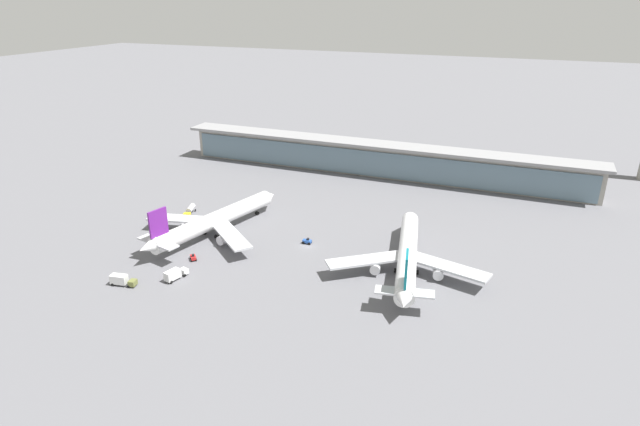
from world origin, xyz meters
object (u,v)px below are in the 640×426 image
service_truck_near_nose_blue (307,241)px  service_truck_under_wing_red (193,257)px  service_truck_mid_apron_olive (122,280)px  service_truck_at_far_stand_grey (408,296)px  service_truck_on_taxiway_yellow (190,210)px  airliner_centre_stand (407,255)px  airliner_left_stand (213,221)px  service_truck_by_tail_white (175,274)px

service_truck_near_nose_blue → service_truck_under_wing_red: same height
service_truck_mid_apron_olive → service_truck_at_far_stand_grey: size_ratio=2.35×
service_truck_near_nose_blue → service_truck_on_taxiway_yellow: (-49.98, 6.73, 0.83)m
airliner_centre_stand → service_truck_on_taxiway_yellow: 85.30m
service_truck_under_wing_red → airliner_left_stand: bearing=103.2°
service_truck_by_tail_white → service_truck_at_far_stand_grey: size_ratio=2.37×
service_truck_by_tail_white → service_truck_on_taxiway_yellow: service_truck_by_tail_white is taller
service_truck_under_wing_red → service_truck_at_far_stand_grey: size_ratio=1.01×
airliner_left_stand → service_truck_near_nose_blue: airliner_left_stand is taller
airliner_left_stand → service_truck_on_taxiway_yellow: airliner_left_stand is taller
airliner_left_stand → service_truck_under_wing_red: (4.27, -18.18, -4.23)m
service_truck_at_far_stand_grey → service_truck_under_wing_red: bearing=-177.9°
service_truck_on_taxiway_yellow → service_truck_mid_apron_olive: bearing=-75.8°
service_truck_at_far_stand_grey → service_truck_on_taxiway_yellow: bearing=162.4°
airliner_centre_stand → service_truck_at_far_stand_grey: size_ratio=18.72×
service_truck_by_tail_white → service_truck_on_taxiway_yellow: (-24.54, 42.42, 0.02)m
airliner_centre_stand → service_truck_on_taxiway_yellow: (-84.30, 12.54, -3.40)m
service_truck_mid_apron_olive → service_truck_by_tail_white: 14.33m
airliner_centre_stand → service_truck_mid_apron_olive: (-71.41, -38.23, -3.41)m
service_truck_by_tail_white → service_truck_at_far_stand_grey: bearing=12.8°
service_truck_mid_apron_olive → service_truck_at_far_stand_grey: 78.80m
service_truck_on_taxiway_yellow → airliner_left_stand: bearing=-34.1°
airliner_left_stand → service_truck_under_wing_red: airliner_left_stand is taller
service_truck_by_tail_white → service_truck_mid_apron_olive: bearing=-144.4°
airliner_left_stand → service_truck_mid_apron_olive: 39.06m
airliner_centre_stand → service_truck_on_taxiway_yellow: size_ratio=6.82×
service_truck_on_taxiway_yellow → service_truck_at_far_stand_grey: size_ratio=2.75×
service_truck_on_taxiway_yellow → service_truck_by_tail_white: bearing=-60.0°
service_truck_mid_apron_olive → service_truck_on_taxiway_yellow: 52.39m
service_truck_by_tail_white → airliner_left_stand: bearing=102.1°
service_truck_mid_apron_olive → service_truck_on_taxiway_yellow: (-12.89, 50.78, 0.02)m
service_truck_near_nose_blue → service_truck_on_taxiway_yellow: service_truck_on_taxiway_yellow is taller
airliner_left_stand → service_truck_near_nose_blue: bearing=9.7°
airliner_left_stand → service_truck_at_far_stand_grey: size_ratio=18.64×
service_truck_under_wing_red → service_truck_on_taxiway_yellow: service_truck_on_taxiway_yellow is taller
service_truck_near_nose_blue → service_truck_mid_apron_olive: service_truck_mid_apron_olive is taller
service_truck_at_far_stand_grey → airliner_centre_stand: bearing=104.6°
service_truck_on_taxiway_yellow → service_truck_at_far_stand_grey: 92.62m
airliner_left_stand → service_truck_mid_apron_olive: bearing=-97.6°
airliner_centre_stand → service_truck_at_far_stand_grey: (4.00, -15.39, -4.23)m
airliner_centre_stand → service_truck_by_tail_white: airliner_centre_stand is taller
airliner_left_stand → service_truck_on_taxiway_yellow: size_ratio=6.79×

